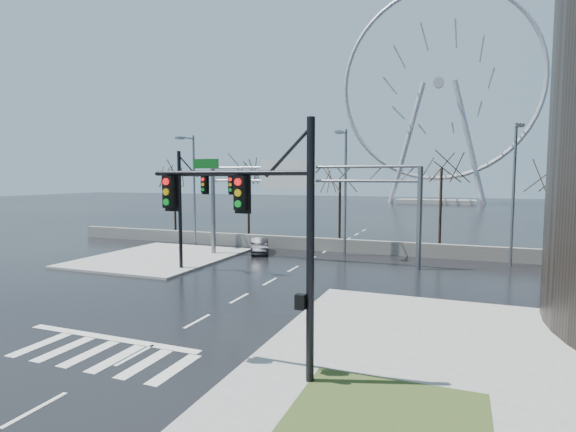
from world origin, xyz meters
The scene contains 18 objects.
ground centered at (0.00, 0.00, 0.00)m, with size 260.00×260.00×0.00m, color black.
sidewalk_right_ext centered at (10.00, 2.00, 0.07)m, with size 12.00×10.00×0.15m, color gray.
sidewalk_far centered at (-11.00, 12.00, 0.07)m, with size 10.00×12.00×0.15m, color gray.
grass_strip centered at (9.00, -5.00, 0.15)m, with size 5.00×4.00×0.02m, color #2A3C19.
barrier_wall centered at (0.00, 20.00, 0.55)m, with size 52.00×0.50×1.10m, color slate.
signal_mast_near centered at (5.14, -4.04, 4.87)m, with size 5.52×0.41×8.00m.
signal_mast_far centered at (-5.87, 8.96, 4.83)m, with size 4.72×0.41×8.00m.
sign_gantry centered at (-0.38, 14.96, 5.18)m, with size 16.36×0.40×7.60m.
streetlight_left centered at (-12.00, 18.16, 5.89)m, with size 0.50×2.55×10.00m.
streetlight_mid centered at (2.00, 18.16, 5.89)m, with size 0.50×2.55×10.00m.
streetlight_right centered at (14.00, 18.16, 5.89)m, with size 0.50×2.55×10.00m.
tree_far_left centered at (-18.00, 24.00, 5.57)m, with size 3.50×3.50×7.00m.
tree_left centered at (-9.00, 23.50, 5.98)m, with size 3.75×3.75×7.50m.
tree_center centered at (0.00, 24.50, 5.17)m, with size 3.25×3.25×6.50m.
tree_right centered at (9.00, 23.50, 6.22)m, with size 3.90×3.90×7.80m.
tree_far_right centered at (17.00, 24.00, 5.41)m, with size 3.40×3.40×6.80m.
ferris_wheel centered at (5.00, 95.00, 26.13)m, with size 45.00×6.00×50.91m.
car centered at (-4.81, 17.00, 0.66)m, with size 1.39×4.00×1.32m, color black.
Camera 1 is at (10.58, -16.40, 6.28)m, focal length 28.00 mm.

